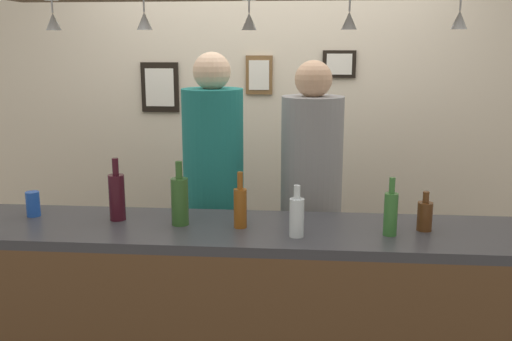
{
  "coord_description": "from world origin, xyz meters",
  "views": [
    {
      "loc": [
        0.26,
        -2.85,
        1.8
      ],
      "look_at": [
        0.0,
        0.1,
        1.15
      ],
      "focal_mm": 40.24,
      "sensor_mm": 36.0,
      "label": 1
    }
  ],
  "objects": [
    {
      "name": "bottle_wine_dark_red",
      "position": [
        -0.63,
        -0.29,
        1.1
      ],
      "size": [
        0.08,
        0.08,
        0.3
      ],
      "color": "#380F19",
      "rests_on": "bar_counter"
    },
    {
      "name": "back_wall",
      "position": [
        0.0,
        1.1,
        1.3
      ],
      "size": [
        4.4,
        0.06,
        2.6
      ],
      "primitive_type": "cube",
      "color": "beige",
      "rests_on": "ground_plane"
    },
    {
      "name": "picture_frame_caricature",
      "position": [
        -0.75,
        1.06,
        1.52
      ],
      "size": [
        0.26,
        0.02,
        0.34
      ],
      "color": "black",
      "rests_on": "back_wall"
    },
    {
      "name": "bottle_champagne_green",
      "position": [
        -0.32,
        -0.34,
        1.1
      ],
      "size": [
        0.08,
        0.08,
        0.3
      ],
      "color": "#2D5623",
      "rests_on": "bar_counter"
    },
    {
      "name": "hanging_wineglass_center_left",
      "position": [
        -0.0,
        -0.25,
        1.91
      ],
      "size": [
        0.07,
        0.07,
        0.13
      ],
      "color": "silver",
      "rests_on": "overhead_glass_rack"
    },
    {
      "name": "hanging_wineglass_center_right",
      "position": [
        0.89,
        -0.33,
        1.91
      ],
      "size": [
        0.07,
        0.07,
        0.13
      ],
      "color": "silver",
      "rests_on": "overhead_glass_rack"
    },
    {
      "name": "hanging_wineglass_center",
      "position": [
        0.44,
        -0.3,
        1.91
      ],
      "size": [
        0.07,
        0.07,
        0.13
      ],
      "color": "silver",
      "rests_on": "overhead_glass_rack"
    },
    {
      "name": "person_right_grey_shirt",
      "position": [
        0.29,
        0.27,
        1.04
      ],
      "size": [
        0.34,
        0.34,
        1.72
      ],
      "color": "#2D334C",
      "rests_on": "ground_plane"
    },
    {
      "name": "person_middle_teal_shirt",
      "position": [
        -0.26,
        0.27,
        1.07
      ],
      "size": [
        0.34,
        0.34,
        1.77
      ],
      "color": "#2D334C",
      "rests_on": "ground_plane"
    },
    {
      "name": "drink_can",
      "position": [
        -1.06,
        -0.27,
        1.04
      ],
      "size": [
        0.07,
        0.07,
        0.12
      ],
      "primitive_type": "cylinder",
      "color": "#1E4CB2",
      "rests_on": "bar_counter"
    },
    {
      "name": "picture_frame_crest",
      "position": [
        -0.06,
        1.06,
        1.6
      ],
      "size": [
        0.18,
        0.02,
        0.26
      ],
      "color": "brown",
      "rests_on": "back_wall"
    },
    {
      "name": "bottle_beer_green_import",
      "position": [
        0.64,
        -0.41,
        1.09
      ],
      "size": [
        0.06,
        0.06,
        0.26
      ],
      "color": "#336B2D",
      "rests_on": "bar_counter"
    },
    {
      "name": "bottle_beer_brown_stubby",
      "position": [
        0.8,
        -0.33,
        1.05
      ],
      "size": [
        0.07,
        0.07,
        0.18
      ],
      "color": "#512D14",
      "rests_on": "bar_counter"
    },
    {
      "name": "bar_counter",
      "position": [
        0.0,
        -0.5,
        0.67
      ],
      "size": [
        2.7,
        0.55,
        0.98
      ],
      "color": "#38383D",
      "rests_on": "ground_plane"
    },
    {
      "name": "picture_frame_upper_small",
      "position": [
        0.47,
        1.06,
        1.68
      ],
      "size": [
        0.22,
        0.02,
        0.18
      ],
      "color": "black",
      "rests_on": "back_wall"
    },
    {
      "name": "hanging_wineglass_far_left",
      "position": [
        -0.87,
        -0.31,
        1.91
      ],
      "size": [
        0.07,
        0.07,
        0.13
      ],
      "color": "silver",
      "rests_on": "overhead_glass_rack"
    },
    {
      "name": "bottle_beer_amber_tall",
      "position": [
        -0.03,
        -0.36,
        1.08
      ],
      "size": [
        0.06,
        0.06,
        0.26
      ],
      "color": "brown",
      "rests_on": "bar_counter"
    },
    {
      "name": "bottle_soda_clear",
      "position": [
        0.23,
        -0.46,
        1.08
      ],
      "size": [
        0.06,
        0.06,
        0.23
      ],
      "color": "silver",
      "rests_on": "bar_counter"
    },
    {
      "name": "hanging_wineglass_left",
      "position": [
        -0.45,
        -0.34,
        1.91
      ],
      "size": [
        0.07,
        0.07,
        0.13
      ],
      "color": "silver",
      "rests_on": "overhead_glass_rack"
    }
  ]
}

